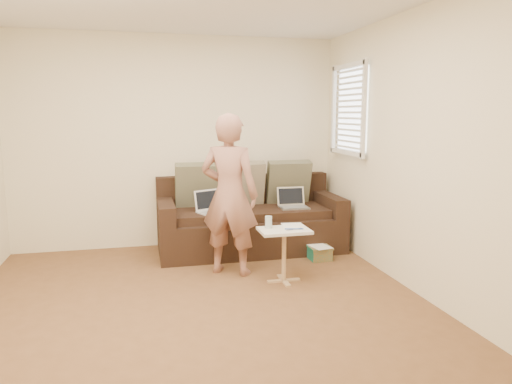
{
  "coord_description": "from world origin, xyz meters",
  "views": [
    {
      "loc": [
        -0.45,
        -3.77,
        1.66
      ],
      "look_at": [
        0.8,
        1.4,
        0.78
      ],
      "focal_mm": 33.56,
      "sensor_mm": 36.0,
      "label": 1
    }
  ],
  "objects_px": {
    "sofa": "(250,216)",
    "striped_box": "(319,253)",
    "laptop_white": "(214,213)",
    "drinking_glass": "(269,222)",
    "laptop_silver": "(294,208)",
    "person": "(229,195)",
    "side_table": "(284,255)"
  },
  "relations": [
    {
      "from": "side_table",
      "to": "striped_box",
      "type": "distance_m",
      "value": 0.88
    },
    {
      "from": "person",
      "to": "striped_box",
      "type": "height_order",
      "value": "person"
    },
    {
      "from": "laptop_silver",
      "to": "side_table",
      "type": "height_order",
      "value": "laptop_silver"
    },
    {
      "from": "sofa",
      "to": "striped_box",
      "type": "bearing_deg",
      "value": -40.08
    },
    {
      "from": "side_table",
      "to": "drinking_glass",
      "type": "relative_size",
      "value": 4.49
    },
    {
      "from": "laptop_silver",
      "to": "laptop_white",
      "type": "height_order",
      "value": "laptop_white"
    },
    {
      "from": "sofa",
      "to": "person",
      "type": "relative_size",
      "value": 1.32
    },
    {
      "from": "laptop_silver",
      "to": "striped_box",
      "type": "height_order",
      "value": "laptop_silver"
    },
    {
      "from": "laptop_silver",
      "to": "person",
      "type": "height_order",
      "value": "person"
    },
    {
      "from": "laptop_white",
      "to": "person",
      "type": "xyz_separation_m",
      "value": [
        0.06,
        -0.64,
        0.31
      ]
    },
    {
      "from": "sofa",
      "to": "drinking_glass",
      "type": "bearing_deg",
      "value": -93.51
    },
    {
      "from": "sofa",
      "to": "side_table",
      "type": "relative_size",
      "value": 4.09
    },
    {
      "from": "laptop_white",
      "to": "drinking_glass",
      "type": "relative_size",
      "value": 2.99
    },
    {
      "from": "person",
      "to": "striped_box",
      "type": "relative_size",
      "value": 6.65
    },
    {
      "from": "side_table",
      "to": "striped_box",
      "type": "relative_size",
      "value": 2.14
    },
    {
      "from": "sofa",
      "to": "striped_box",
      "type": "xyz_separation_m",
      "value": [
        0.68,
        -0.58,
        -0.35
      ]
    },
    {
      "from": "sofa",
      "to": "laptop_silver",
      "type": "relative_size",
      "value": 6.38
    },
    {
      "from": "person",
      "to": "side_table",
      "type": "bearing_deg",
      "value": 169.78
    },
    {
      "from": "striped_box",
      "to": "drinking_glass",
      "type": "bearing_deg",
      "value": -144.7
    },
    {
      "from": "drinking_glass",
      "to": "side_table",
      "type": "bearing_deg",
      "value": -27.49
    },
    {
      "from": "striped_box",
      "to": "person",
      "type": "bearing_deg",
      "value": -168.73
    },
    {
      "from": "side_table",
      "to": "sofa",
      "type": "bearing_deg",
      "value": 93.5
    },
    {
      "from": "sofa",
      "to": "drinking_glass",
      "type": "distance_m",
      "value": 1.12
    },
    {
      "from": "drinking_glass",
      "to": "person",
      "type": "bearing_deg",
      "value": 136.24
    },
    {
      "from": "laptop_silver",
      "to": "striped_box",
      "type": "distance_m",
      "value": 0.65
    },
    {
      "from": "person",
      "to": "drinking_glass",
      "type": "relative_size",
      "value": 13.91
    },
    {
      "from": "sofa",
      "to": "laptop_white",
      "type": "height_order",
      "value": "sofa"
    },
    {
      "from": "laptop_white",
      "to": "striped_box",
      "type": "height_order",
      "value": "laptop_white"
    },
    {
      "from": "laptop_silver",
      "to": "person",
      "type": "distance_m",
      "value": 1.17
    },
    {
      "from": "laptop_silver",
      "to": "drinking_glass",
      "type": "height_order",
      "value": "drinking_glass"
    },
    {
      "from": "drinking_glass",
      "to": "sofa",
      "type": "bearing_deg",
      "value": 86.49
    },
    {
      "from": "laptop_silver",
      "to": "side_table",
      "type": "distance_m",
      "value": 1.17
    }
  ]
}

